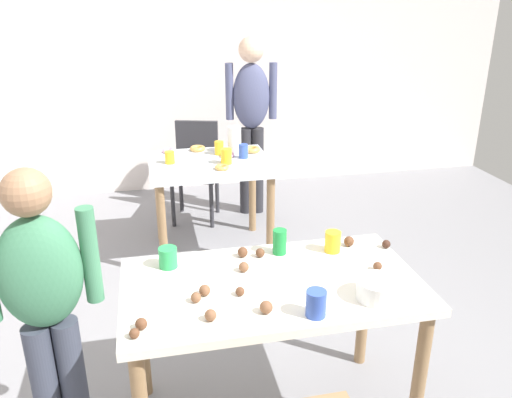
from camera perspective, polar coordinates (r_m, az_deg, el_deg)
ground_plane at (r=2.87m, az=3.33°, el=-19.95°), size 6.40×6.40×0.00m
wall_back at (r=5.33m, az=-5.81°, el=15.01°), size 6.40×0.10×2.60m
dining_table_near at (r=2.30m, az=1.79°, el=-11.35°), size 1.29×0.71×0.75m
dining_table_far at (r=3.90m, az=-5.06°, el=2.50°), size 0.90×0.76×0.75m
chair_far_table at (r=4.64m, az=-6.69°, el=3.82°), size 0.50×0.50×0.87m
person_girl_near at (r=2.22m, az=-22.37°, el=-10.41°), size 0.46×0.26×1.33m
person_adult_far at (r=4.58m, az=-0.52°, el=9.75°), size 0.46×0.24×1.59m
mixing_bowl at (r=2.18m, az=13.40°, el=-9.70°), size 0.18×0.18×0.08m
soda_can at (r=2.46m, az=2.64°, el=-4.76°), size 0.07×0.07×0.12m
fork_near at (r=2.40m, az=7.76°, el=-7.12°), size 0.17×0.02×0.01m
cup_near_0 at (r=2.50m, az=8.50°, el=-4.70°), size 0.08×0.08×0.10m
cup_near_1 at (r=2.37m, az=-9.73°, el=-6.41°), size 0.08×0.08×0.09m
cup_near_2 at (r=2.02m, az=6.68°, el=-11.43°), size 0.08×0.08×0.11m
cake_ball_0 at (r=2.58m, az=10.27°, el=-4.64°), size 0.05×0.05×0.05m
cake_ball_1 at (r=2.15m, az=-1.79°, el=-10.21°), size 0.04×0.04×0.04m
cake_ball_2 at (r=2.60m, az=14.25°, el=-4.87°), size 0.04×0.04×0.04m
cake_ball_3 at (r=2.15m, az=-5.71°, el=-10.05°), size 0.05×0.05×0.05m
cake_ball_4 at (r=2.00m, az=-5.07°, el=-12.72°), size 0.05×0.05×0.05m
cake_ball_5 at (r=2.12m, az=-6.68°, el=-10.80°), size 0.04×0.04×0.04m
cake_ball_6 at (r=2.31m, az=-1.36°, el=-7.54°), size 0.05×0.05×0.05m
cake_ball_7 at (r=2.04m, az=1.14°, el=-11.91°), size 0.05×0.05×0.05m
cake_ball_8 at (r=2.39m, az=13.33°, el=-7.25°), size 0.04×0.04×0.04m
cake_ball_9 at (r=2.44m, az=-1.50°, el=-5.91°), size 0.05×0.05×0.05m
cake_ball_10 at (r=2.44m, az=0.46°, el=-5.99°), size 0.04×0.04×0.04m
cake_ball_11 at (r=2.00m, az=-12.62°, el=-13.37°), size 0.05×0.05×0.05m
cake_ball_12 at (r=1.96m, az=-13.35°, el=-14.31°), size 0.04×0.04×0.04m
pitcher_far at (r=4.04m, az=-2.39°, el=6.57°), size 0.10×0.10×0.21m
cup_far_0 at (r=4.02m, az=-4.12°, el=5.67°), size 0.07×0.07×0.11m
cup_far_1 at (r=3.78m, az=-3.32°, el=4.76°), size 0.08×0.08×0.11m
cup_far_2 at (r=3.84m, az=-9.54°, el=4.57°), size 0.07×0.07×0.09m
cup_far_3 at (r=3.92m, az=-1.41°, el=5.33°), size 0.07×0.07×0.11m
donut_far_0 at (r=4.13m, az=-9.68°, el=5.32°), size 0.10×0.10×0.03m
donut_far_1 at (r=4.14m, az=-6.50°, el=5.59°), size 0.12×0.12×0.04m
donut_far_2 at (r=3.67m, az=-3.80°, el=3.54°), size 0.10×0.10×0.03m
donut_far_3 at (r=3.96m, az=-3.19°, el=4.92°), size 0.11×0.11×0.03m
donut_far_4 at (r=4.08m, az=-0.48°, el=5.52°), size 0.14×0.14×0.04m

